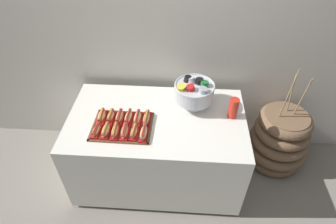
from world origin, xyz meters
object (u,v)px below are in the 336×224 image
Objects in this scene: serving_tray at (122,127)px; hot_dog_4 at (134,132)px; floor_vase at (278,139)px; hot_dog_3 at (124,131)px; hot_dog_0 at (96,130)px; hot_dog_6 at (102,116)px; hot_dog_11 at (146,118)px; hot_dog_5 at (144,133)px; hot_dog_2 at (115,131)px; hot_dog_1 at (106,130)px; buffet_table at (158,147)px; hot_dog_10 at (137,118)px; hot_dog_8 at (119,117)px; hot_dog_7 at (110,116)px; cup_stack at (233,108)px; hot_dog_9 at (128,117)px; punch_bowl at (194,91)px.

serving_tray is 0.14m from hot_dog_4.
floor_vase is 6.74× the size of hot_dog_3.
hot_dog_0 is (-0.19, -0.08, 0.03)m from serving_tray.
hot_dog_4 reaches higher than hot_dog_6.
hot_dog_11 is at bearing 23.03° from hot_dog_0.
hot_dog_5 reaches higher than serving_tray.
hot_dog_2 is 0.96× the size of hot_dog_11.
hot_dog_1 is 0.91× the size of hot_dog_5.
hot_dog_11 is at bearing 89.28° from hot_dog_5.
buffet_table is 8.64× the size of hot_dog_10.
hot_dog_8 is at bearing -172.31° from buffet_table.
buffet_table is 3.10× the size of serving_tray.
hot_dog_0 is 0.30m from hot_dog_4.
hot_dog_4 is 1.02× the size of hot_dog_7.
hot_dog_7 is at bearing 64.83° from hot_dog_0.
hot_dog_7 is at bearing -174.20° from cup_stack.
hot_dog_1 is at bearing -115.17° from hot_dog_8.
hot_dog_9 is 0.51× the size of punch_bowl.
hot_dog_2 reaches higher than hot_dog_11.
hot_dog_4 reaches higher than hot_dog_7.
floor_vase reaches higher than hot_dog_3.
hot_dog_2 is at bearing 179.28° from hot_dog_3.
hot_dog_9 reaches higher than hot_dog_11.
hot_dog_3 is 0.91× the size of hot_dog_5.
hot_dog_2 is at bearing -66.28° from hot_dog_7.
buffet_table is at bearing 33.91° from hot_dog_2.
hot_dog_9 is 0.08m from hot_dog_10.
buffet_table is at bearing 6.04° from hot_dog_7.
hot_dog_8 reaches higher than buffet_table.
buffet_table is at bearing -174.35° from cup_stack.
punch_bowl reaches higher than buffet_table.
cup_stack is at bearing 11.72° from serving_tray.
cup_stack is (-0.56, -0.20, 0.56)m from floor_vase.
hot_dog_6 is 0.23m from hot_dog_9.
hot_dog_10 is (-0.07, 0.17, 0.00)m from hot_dog_5.
hot_dog_4 is at bearing -0.72° from hot_dog_3.
punch_bowl is at bearing 160.38° from cup_stack.
buffet_table is 0.46m from hot_dog_5.
hot_dog_9 is at bearing 179.28° from hot_dog_10.
hot_dog_4 is at bearing -161.05° from cup_stack.
cup_stack reaches higher than hot_dog_5.
hot_dog_3 is 1.09× the size of hot_dog_7.
hot_dog_1 is 0.28m from hot_dog_10.
hot_dog_1 is (0.07, -0.00, 0.00)m from hot_dog_0.
punch_bowl is (0.61, 0.38, 0.13)m from hot_dog_2.
hot_dog_6 is at bearing 155.53° from serving_tray.
floor_vase is (1.19, 0.27, -0.10)m from buffet_table.
hot_dog_9 is at bearing -173.08° from cup_stack.
hot_dog_10 is (0.15, 0.16, -0.00)m from hot_dog_2.
hot_dog_3 is 0.22m from hot_dog_7.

